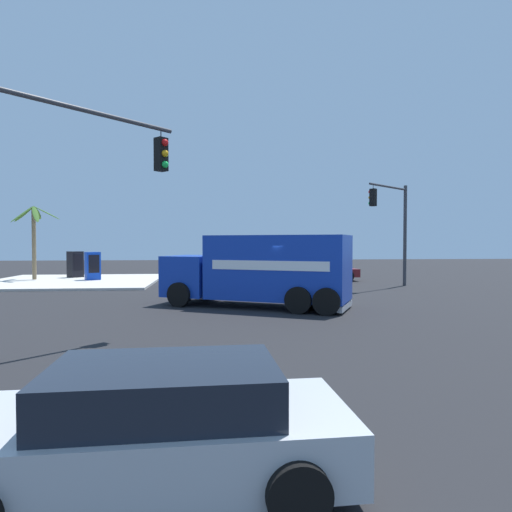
% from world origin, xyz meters
% --- Properties ---
extents(ground_plane, '(100.00, 100.00, 0.00)m').
position_xyz_m(ground_plane, '(0.00, 0.00, 0.00)').
color(ground_plane, black).
extents(sidewalk_corner_far, '(10.85, 10.85, 0.14)m').
position_xyz_m(sidewalk_corner_far, '(12.65, 12.65, 0.07)').
color(sidewalk_corner_far, beige).
rests_on(sidewalk_corner_far, ground).
extents(delivery_truck, '(5.64, 7.92, 2.91)m').
position_xyz_m(delivery_truck, '(0.41, 1.49, 1.51)').
color(delivery_truck, '#1438AD').
rests_on(delivery_truck, ground).
extents(traffic_light_primary, '(3.69, 3.66, 6.13)m').
position_xyz_m(traffic_light_primary, '(-6.67, 7.06, 4.08)').
color(traffic_light_primary, '#38383D').
rests_on(traffic_light_primary, ground).
extents(traffic_light_secondary, '(2.68, 3.27, 6.06)m').
position_xyz_m(traffic_light_secondary, '(7.61, -7.11, 3.97)').
color(traffic_light_secondary, '#38383D').
rests_on(traffic_light_secondary, ground).
extents(pickup_maroon, '(2.64, 5.36, 1.38)m').
position_xyz_m(pickup_maroon, '(12.13, -3.63, 0.73)').
color(pickup_maroon, maroon).
rests_on(pickup_maroon, ground).
extents(sedan_silver, '(2.16, 4.36, 1.31)m').
position_xyz_m(sedan_silver, '(-12.76, 4.08, 0.63)').
color(sedan_silver, '#B7BABF').
rests_on(sedan_silver, ground).
extents(vending_machine_red, '(1.08, 1.14, 1.85)m').
position_xyz_m(vending_machine_red, '(12.90, 11.47, 1.07)').
color(vending_machine_red, '#0F38B2').
rests_on(vending_machine_red, sidewalk_corner_far).
extents(vending_machine_blue, '(1.17, 1.16, 1.85)m').
position_xyz_m(vending_machine_blue, '(15.26, 13.30, 1.07)').
color(vending_machine_blue, black).
rests_on(vending_machine_blue, sidewalk_corner_far).
extents(palm_tree_far, '(3.09, 3.20, 4.95)m').
position_xyz_m(palm_tree_far, '(13.55, 15.47, 3.46)').
color(palm_tree_far, '#7A6647').
rests_on(palm_tree_far, sidewalk_corner_far).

